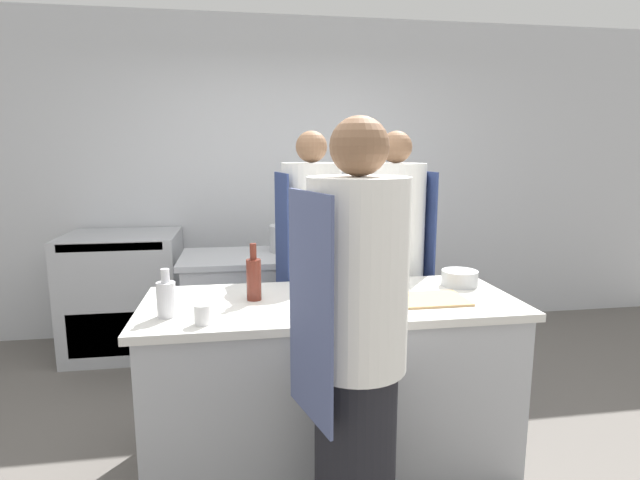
% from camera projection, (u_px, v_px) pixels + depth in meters
% --- Properties ---
extents(ground_plane, '(16.00, 16.00, 0.00)m').
position_uv_depth(ground_plane, '(330.00, 455.00, 2.72)').
color(ground_plane, '#605B56').
extents(wall_back, '(8.00, 0.06, 2.80)m').
position_uv_depth(wall_back, '(289.00, 178.00, 4.55)').
color(wall_back, silver).
rests_on(wall_back, ground_plane).
extents(prep_counter, '(1.91, 0.78, 0.89)m').
position_uv_depth(prep_counter, '(330.00, 379.00, 2.64)').
color(prep_counter, '#A8AAAF').
rests_on(prep_counter, ground_plane).
extents(pass_counter, '(1.64, 0.68, 0.89)m').
position_uv_depth(pass_counter, '(293.00, 310.00, 3.81)').
color(pass_counter, '#A8AAAF').
rests_on(pass_counter, ground_plane).
extents(oven_range, '(0.88, 0.73, 0.98)m').
position_uv_depth(oven_range, '(125.00, 293.00, 4.09)').
color(oven_range, '#A8AAAF').
rests_on(oven_range, ground_plane).
extents(chef_at_prep_near, '(0.44, 0.42, 1.76)m').
position_uv_depth(chef_at_prep_near, '(356.00, 350.00, 1.92)').
color(chef_at_prep_near, black).
rests_on(chef_at_prep_near, ground_plane).
extents(chef_at_stove, '(0.43, 0.41, 1.77)m').
position_uv_depth(chef_at_stove, '(394.00, 266.00, 3.33)').
color(chef_at_stove, black).
rests_on(chef_at_stove, ground_plane).
extents(chef_at_pass_far, '(0.40, 0.38, 1.76)m').
position_uv_depth(chef_at_pass_far, '(311.00, 272.00, 3.15)').
color(chef_at_pass_far, black).
rests_on(chef_at_pass_far, ground_plane).
extents(bottle_olive_oil, '(0.07, 0.07, 0.25)m').
position_uv_depth(bottle_olive_oil, '(347.00, 267.00, 2.86)').
color(bottle_olive_oil, '#2D5175').
rests_on(bottle_olive_oil, prep_counter).
extents(bottle_vinegar, '(0.08, 0.08, 0.29)m').
position_uv_depth(bottle_vinegar, '(254.00, 278.00, 2.54)').
color(bottle_vinegar, '#5B2319').
rests_on(bottle_vinegar, prep_counter).
extents(bottle_wine, '(0.06, 0.06, 0.28)m').
position_uv_depth(bottle_wine, '(321.00, 280.00, 2.51)').
color(bottle_wine, black).
rests_on(bottle_wine, prep_counter).
extents(bottle_cooking_oil, '(0.07, 0.07, 0.23)m').
position_uv_depth(bottle_cooking_oil, '(385.00, 273.00, 2.74)').
color(bottle_cooking_oil, '#19471E').
rests_on(bottle_cooking_oil, prep_counter).
extents(bottle_sauce, '(0.09, 0.09, 0.23)m').
position_uv_depth(bottle_sauce, '(166.00, 298.00, 2.28)').
color(bottle_sauce, silver).
rests_on(bottle_sauce, prep_counter).
extents(bowl_mixing_large, '(0.23, 0.23, 0.06)m').
position_uv_depth(bowl_mixing_large, '(351.00, 288.00, 2.67)').
color(bowl_mixing_large, white).
rests_on(bowl_mixing_large, prep_counter).
extents(bowl_prep_small, '(0.20, 0.20, 0.09)m').
position_uv_depth(bowl_prep_small, '(460.00, 278.00, 2.83)').
color(bowl_prep_small, '#B7BABC').
rests_on(bowl_prep_small, prep_counter).
extents(cup, '(0.08, 0.08, 0.09)m').
position_uv_depth(cup, '(203.00, 314.00, 2.19)').
color(cup, white).
rests_on(cup, prep_counter).
extents(cutting_board, '(0.42, 0.27, 0.01)m').
position_uv_depth(cutting_board, '(424.00, 300.00, 2.54)').
color(cutting_board, tan).
rests_on(cutting_board, prep_counter).
extents(stockpot, '(0.30, 0.30, 0.20)m').
position_uv_depth(stockpot, '(290.00, 238.00, 3.80)').
color(stockpot, '#A8AAAF').
rests_on(stockpot, pass_counter).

